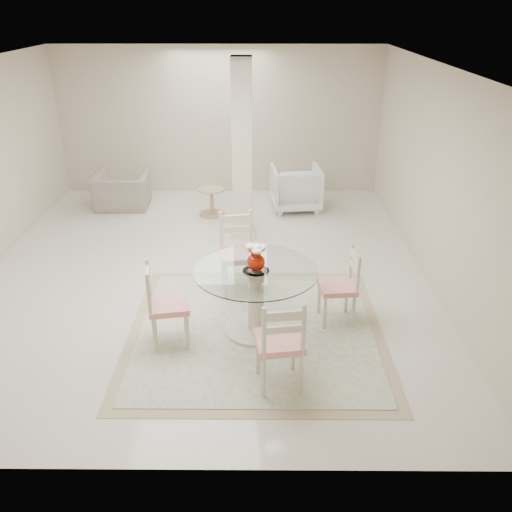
{
  "coord_description": "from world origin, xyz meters",
  "views": [
    {
      "loc": [
        0.76,
        -6.67,
        3.4
      ],
      "look_at": [
        0.72,
        -1.29,
        0.85
      ],
      "focal_mm": 38.0,
      "sensor_mm": 36.0,
      "label": 1
    }
  ],
  "objects_px": {
    "column": "(242,151)",
    "red_vase": "(256,258)",
    "armchair_white": "(296,188)",
    "side_table": "(212,203)",
    "dining_table": "(256,301)",
    "dining_chair_west": "(162,299)",
    "recliner_taupe": "(122,191)",
    "dining_chair_east": "(343,281)",
    "dining_chair_south": "(281,338)",
    "dining_chair_north": "(237,247)"
  },
  "relations": [
    {
      "from": "dining_chair_east",
      "to": "dining_chair_north",
      "type": "height_order",
      "value": "dining_chair_north"
    },
    {
      "from": "recliner_taupe",
      "to": "armchair_white",
      "type": "height_order",
      "value": "armchair_white"
    },
    {
      "from": "red_vase",
      "to": "dining_chair_east",
      "type": "bearing_deg",
      "value": 13.3
    },
    {
      "from": "dining_chair_west",
      "to": "dining_chair_south",
      "type": "relative_size",
      "value": 0.95
    },
    {
      "from": "armchair_white",
      "to": "dining_chair_north",
      "type": "bearing_deg",
      "value": 67.31
    },
    {
      "from": "dining_chair_east",
      "to": "dining_chair_west",
      "type": "relative_size",
      "value": 0.96
    },
    {
      "from": "column",
      "to": "dining_chair_south",
      "type": "bearing_deg",
      "value": -83.06
    },
    {
      "from": "column",
      "to": "dining_chair_east",
      "type": "height_order",
      "value": "column"
    },
    {
      "from": "red_vase",
      "to": "dining_chair_west",
      "type": "bearing_deg",
      "value": -166.42
    },
    {
      "from": "dining_chair_east",
      "to": "side_table",
      "type": "height_order",
      "value": "dining_chair_east"
    },
    {
      "from": "side_table",
      "to": "dining_chair_west",
      "type": "bearing_deg",
      "value": -92.9
    },
    {
      "from": "dining_table",
      "to": "dining_chair_west",
      "type": "xyz_separation_m",
      "value": [
        -0.99,
        -0.24,
        0.15
      ]
    },
    {
      "from": "side_table",
      "to": "dining_table",
      "type": "bearing_deg",
      "value": -77.84
    },
    {
      "from": "dining_chair_west",
      "to": "side_table",
      "type": "height_order",
      "value": "dining_chair_west"
    },
    {
      "from": "dining_chair_west",
      "to": "armchair_white",
      "type": "distance_m",
      "value": 4.56
    },
    {
      "from": "dining_table",
      "to": "dining_chair_north",
      "type": "bearing_deg",
      "value": 103.5
    },
    {
      "from": "dining_chair_west",
      "to": "recliner_taupe",
      "type": "bearing_deg",
      "value": 7.73
    },
    {
      "from": "dining_chair_north",
      "to": "dining_chair_south",
      "type": "xyz_separation_m",
      "value": [
        0.48,
        -1.99,
        -0.02
      ]
    },
    {
      "from": "dining_table",
      "to": "dining_chair_east",
      "type": "relative_size",
      "value": 1.35
    },
    {
      "from": "armchair_white",
      "to": "dining_table",
      "type": "bearing_deg",
      "value": 74.67
    },
    {
      "from": "dining_chair_east",
      "to": "side_table",
      "type": "relative_size",
      "value": 2.1
    },
    {
      "from": "dining_chair_south",
      "to": "dining_chair_east",
      "type": "bearing_deg",
      "value": -130.05
    },
    {
      "from": "red_vase",
      "to": "dining_chair_south",
      "type": "relative_size",
      "value": 0.27
    },
    {
      "from": "dining_chair_west",
      "to": "side_table",
      "type": "xyz_separation_m",
      "value": [
        0.2,
        3.91,
        -0.33
      ]
    },
    {
      "from": "column",
      "to": "red_vase",
      "type": "height_order",
      "value": "column"
    },
    {
      "from": "dining_chair_south",
      "to": "dining_chair_west",
      "type": "bearing_deg",
      "value": -40.16
    },
    {
      "from": "column",
      "to": "dining_chair_south",
      "type": "distance_m",
      "value": 3.89
    },
    {
      "from": "armchair_white",
      "to": "side_table",
      "type": "bearing_deg",
      "value": 6.79
    },
    {
      "from": "dining_chair_south",
      "to": "armchair_white",
      "type": "height_order",
      "value": "dining_chair_south"
    },
    {
      "from": "column",
      "to": "dining_chair_west",
      "type": "relative_size",
      "value": 2.59
    },
    {
      "from": "column",
      "to": "dining_chair_south",
      "type": "xyz_separation_m",
      "value": [
        0.46,
        -3.79,
        -0.77
      ]
    },
    {
      "from": "column",
      "to": "dining_chair_north",
      "type": "distance_m",
      "value": 1.95
    },
    {
      "from": "armchair_white",
      "to": "recliner_taupe",
      "type": "bearing_deg",
      "value": -6.2
    },
    {
      "from": "column",
      "to": "recliner_taupe",
      "type": "xyz_separation_m",
      "value": [
        -2.2,
        1.23,
        -1.04
      ]
    },
    {
      "from": "dining_chair_west",
      "to": "armchair_white",
      "type": "xyz_separation_m",
      "value": [
        1.67,
        4.24,
        -0.16
      ]
    },
    {
      "from": "column",
      "to": "red_vase",
      "type": "xyz_separation_m",
      "value": [
        0.23,
        -2.8,
        -0.42
      ]
    },
    {
      "from": "dining_table",
      "to": "side_table",
      "type": "relative_size",
      "value": 2.83
    },
    {
      "from": "column",
      "to": "dining_table",
      "type": "distance_m",
      "value": 2.96
    },
    {
      "from": "dining_table",
      "to": "dining_chair_north",
      "type": "distance_m",
      "value": 1.04
    },
    {
      "from": "dining_chair_east",
      "to": "dining_chair_south",
      "type": "xyz_separation_m",
      "value": [
        -0.75,
        -1.23,
        0.05
      ]
    },
    {
      "from": "dining_chair_north",
      "to": "armchair_white",
      "type": "xyz_separation_m",
      "value": [
        0.92,
        3.0,
        -0.21
      ]
    },
    {
      "from": "recliner_taupe",
      "to": "column",
      "type": "bearing_deg",
      "value": 149.27
    },
    {
      "from": "dining_chair_east",
      "to": "recliner_taupe",
      "type": "xyz_separation_m",
      "value": [
        -3.42,
        3.79,
        -0.21
      ]
    },
    {
      "from": "recliner_taupe",
      "to": "side_table",
      "type": "distance_m",
      "value": 1.68
    },
    {
      "from": "armchair_white",
      "to": "side_table",
      "type": "distance_m",
      "value": 1.51
    },
    {
      "from": "dining_chair_north",
      "to": "dining_table",
      "type": "bearing_deg",
      "value": -86.16
    },
    {
      "from": "dining_table",
      "to": "recliner_taupe",
      "type": "relative_size",
      "value": 1.4
    },
    {
      "from": "dining_table",
      "to": "dining_chair_south",
      "type": "bearing_deg",
      "value": -76.56
    },
    {
      "from": "column",
      "to": "armchair_white",
      "type": "xyz_separation_m",
      "value": [
        0.9,
        1.2,
        -0.96
      ]
    },
    {
      "from": "column",
      "to": "dining_table",
      "type": "height_order",
      "value": "column"
    }
  ]
}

